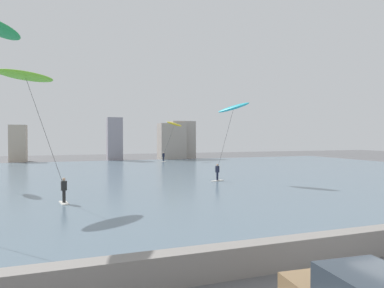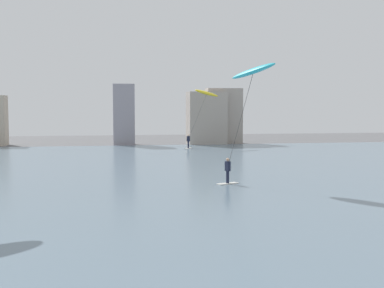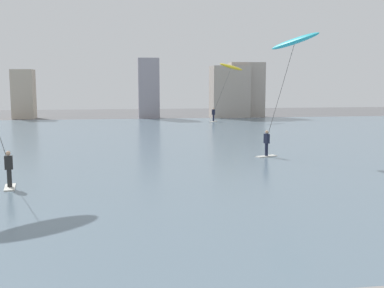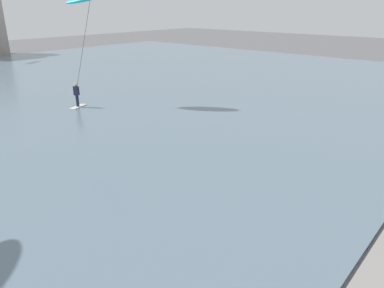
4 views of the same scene
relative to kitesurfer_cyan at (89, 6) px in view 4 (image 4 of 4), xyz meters
name	(u,v)px [view 4 (image 4 of 4)]	position (x,y,z in m)	size (l,w,h in m)	color
seawall_barrier	(373,288)	(-6.72, -20.20, -6.16)	(60.00, 0.70, 0.98)	gray
kitesurfer_cyan	(89,6)	(0.00, 0.00, 0.00)	(3.58, 3.56, 7.73)	silver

